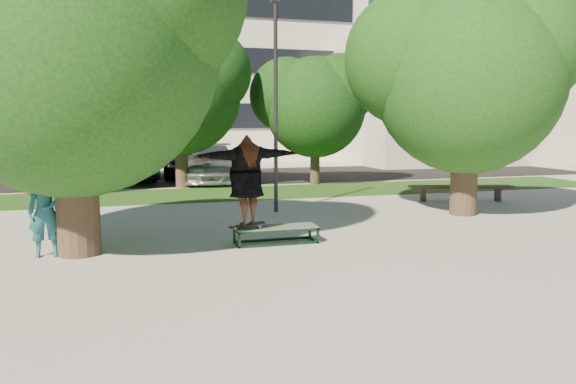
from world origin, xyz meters
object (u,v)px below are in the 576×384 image
object	(u,v)px
tree_right	(464,69)
car_silver_a	(70,167)
tree_left	(65,29)
car_dark	(132,163)
car_grey	(194,160)
lamppost	(276,104)
bench	(461,188)
bystander	(45,212)
car_silver_b	(211,163)
grind_box	(276,235)

from	to	relation	value
tree_right	car_silver_a	size ratio (longest dim) A/B	1.41
tree_left	tree_right	xyz separation A→B (m)	(10.21, 1.99, -0.33)
car_dark	car_grey	distance (m)	3.11
lamppost	bench	xyz separation A→B (m)	(6.51, 0.38, -2.71)
car_silver_a	car_grey	distance (m)	6.03
car_silver_a	bystander	bearing A→B (deg)	-84.44
bystander	car_dark	size ratio (longest dim) A/B	0.37
lamppost	car_silver_b	xyz separation A→B (m)	(-0.50, 9.02, -2.33)
bystander	car_grey	size ratio (longest dim) A/B	0.31
tree_left	lamppost	world-z (taller)	tree_left
grind_box	bench	world-z (taller)	bench
bench	car_dark	world-z (taller)	car_dark
bench	car_dark	distance (m)	14.44
car_grey	car_silver_b	bearing A→B (deg)	-71.90
bystander	tree_right	bearing A→B (deg)	8.94
tree_right	bystander	bearing A→B (deg)	-168.92
tree_left	grind_box	xyz separation A→B (m)	(4.15, -0.23, -4.23)
grind_box	bench	bearing A→B (deg)	30.56
bench	car_dark	size ratio (longest dim) A/B	0.71
bystander	car_silver_b	bearing A→B (deg)	65.75
grind_box	tree_left	bearing A→B (deg)	176.79
car_grey	tree_left	bearing A→B (deg)	-97.99
car_dark	car_grey	bearing A→B (deg)	13.77
bench	tree_left	bearing A→B (deg)	-144.56
tree_left	lamppost	xyz separation A→B (m)	(5.29, 3.91, -1.27)
tree_left	bystander	bearing A→B (deg)	-167.99
tree_right	car_silver_b	world-z (taller)	tree_right
bench	car_grey	xyz separation A→B (m)	(-7.46, 11.12, 0.35)
tree_left	bench	world-z (taller)	tree_left
lamppost	grind_box	distance (m)	5.22
lamppost	grind_box	xyz separation A→B (m)	(-1.14, -4.14, -2.96)
grind_box	car_silver_b	xyz separation A→B (m)	(0.64, 13.16, 0.63)
tree_left	car_silver_a	bearing A→B (deg)	94.78
grind_box	car_silver_a	size ratio (longest dim) A/B	0.39
bench	car_silver_a	distance (m)	15.40
bystander	car_silver_b	distance (m)	14.07
tree_left	grind_box	world-z (taller)	tree_left
car_silver_a	car_grey	world-z (taller)	car_grey
tree_left	car_silver_a	xyz separation A→B (m)	(-1.06, 12.74, -3.64)
tree_right	car_grey	bearing A→B (deg)	113.63
tree_left	car_dark	size ratio (longest dim) A/B	1.47
car_silver_a	car_grey	bearing A→B (deg)	29.35
tree_right	bench	size ratio (longest dim) A/B	1.90
car_grey	lamppost	bearing A→B (deg)	-77.52
car_silver_a	tree_right	bearing A→B (deg)	-40.57
car_silver_b	car_dark	bearing A→B (deg)	165.92
lamppost	bench	world-z (taller)	lamppost
grind_box	car_silver_a	distance (m)	13.99
bystander	grind_box	bearing A→B (deg)	-3.68
car_silver_a	car_silver_b	world-z (taller)	car_silver_b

